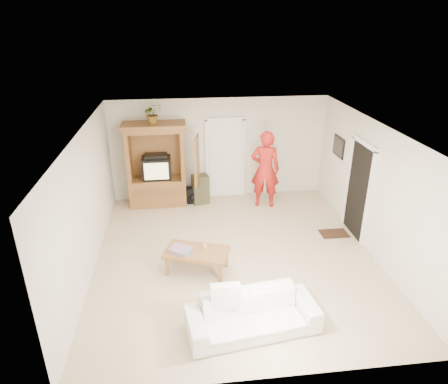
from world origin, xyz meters
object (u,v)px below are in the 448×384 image
Objects in this scene: coffee_table at (197,253)px; sofa at (252,315)px; armoire at (158,170)px; man at (265,169)px.

sofa is at bearing -46.98° from coffee_table.
coffee_table is (0.78, -3.08, -0.53)m from armoire.
man is (2.63, -0.43, 0.07)m from armoire.
man is at bearing 67.66° from sofa.
armoire reaches higher than man.
man reaches higher than coffee_table.
sofa is at bearing 89.30° from man.
armoire is 5.02m from sofa.
armoire is at bearing 122.88° from coffee_table.
armoire is at bearing 4.36° from man.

